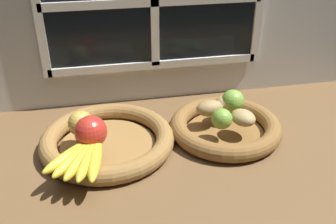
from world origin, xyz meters
TOP-DOWN VIEW (x-y plane):
  - ground_plane at (0.00, 0.00)cm, footprint 140.00×90.00cm
  - back_wall at (0.00, 29.77)cm, footprint 140.00×4.60cm
  - fruit_bowl_left at (-17.01, 3.46)cm, footprint 34.49×34.49cm
  - fruit_bowl_right at (14.91, 3.46)cm, footprint 30.29×30.29cm
  - apple_red_front at (-20.77, -1.94)cm, footprint 7.78×7.78cm
  - apple_golden_left at (-23.09, 3.47)cm, footprint 6.47×6.47cm
  - banana_bunch_front at (-22.82, -8.14)cm, footprint 14.63×18.22cm
  - potato_back at (16.99, 8.05)cm, footprint 7.87×6.83cm
  - potato_small at (18.24, 0.12)cm, footprint 8.10×8.74cm
  - potato_oblong at (11.16, 6.38)cm, footprint 7.97×5.59cm
  - lime_near at (12.21, -0.58)cm, footprint 5.41×5.41cm
  - lime_far at (18.05, 7.50)cm, footprint 6.33×6.33cm

SIDE VIEW (x-z plane):
  - ground_plane at x=0.00cm, z-range -3.00..0.00cm
  - fruit_bowl_left at x=-17.01cm, z-range -0.18..4.45cm
  - fruit_bowl_right at x=14.91cm, z-range -0.17..4.46cm
  - banana_bunch_front at x=-22.82cm, z-range 4.63..7.60cm
  - potato_small at x=18.24cm, z-range 4.63..8.67cm
  - potato_oblong at x=11.16cm, z-range 4.63..9.02cm
  - potato_back at x=16.99cm, z-range 4.63..9.22cm
  - lime_near at x=12.21cm, z-range 4.63..10.04cm
  - lime_far at x=18.05cm, z-range 4.63..10.96cm
  - apple_golden_left at x=-23.09cm, z-range 4.63..11.10cm
  - apple_red_front at x=-20.77cm, z-range 4.63..12.41cm
  - back_wall at x=0.00cm, z-range 0.38..55.38cm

